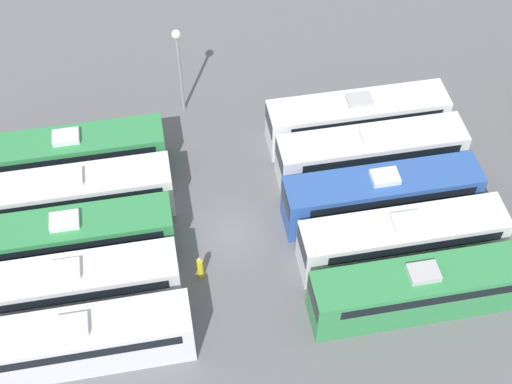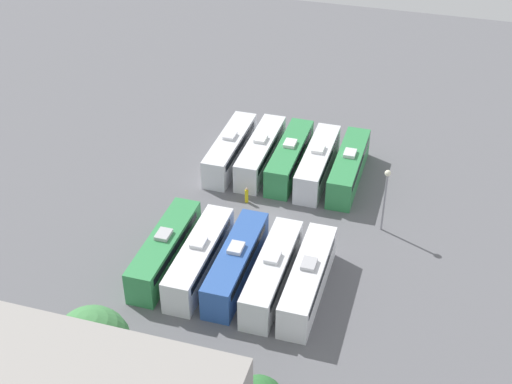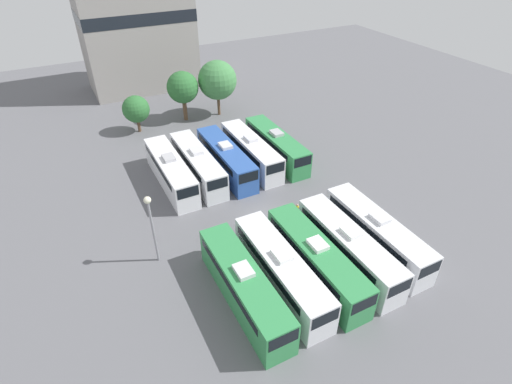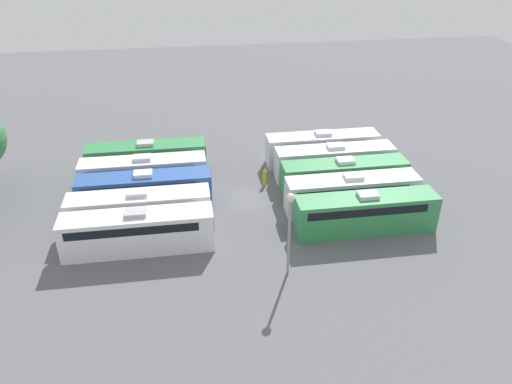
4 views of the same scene
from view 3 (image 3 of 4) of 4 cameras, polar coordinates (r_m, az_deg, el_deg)
ground_plane at (r=40.10m, az=1.00°, el=-3.08°), size 122.34×122.34×0.00m
bus_0 at (r=30.86m, az=-1.76°, el=-13.18°), size 2.55×11.69×3.54m
bus_1 at (r=32.01m, az=3.58°, el=-11.00°), size 2.55×11.69×3.54m
bus_2 at (r=33.15m, az=8.53°, el=-9.41°), size 2.55×11.69×3.54m
bus_3 at (r=34.73m, az=13.00°, el=-7.57°), size 2.55×11.69×3.54m
bus_4 at (r=36.76m, az=16.80°, el=-5.50°), size 2.55×11.69×3.54m
bus_5 at (r=44.44m, az=-12.10°, el=3.02°), size 2.55×11.69×3.54m
bus_6 at (r=45.18m, az=-8.35°, el=4.04°), size 2.55×11.69×3.54m
bus_7 at (r=45.92m, az=-4.32°, el=4.89°), size 2.55×11.69×3.54m
bus_8 at (r=47.29m, az=-0.75°, el=5.95°), size 2.55×11.69×3.54m
bus_9 at (r=48.57m, az=2.88°, el=6.74°), size 2.55×11.69×3.54m
worker_person at (r=39.20m, az=5.86°, el=-2.83°), size 0.36×0.36×1.72m
light_pole at (r=33.18m, az=-14.81°, el=-3.60°), size 0.60×0.60×6.74m
tree_0 at (r=56.63m, az=-16.78°, el=11.26°), size 3.60×3.60×5.07m
tree_1 at (r=58.18m, az=-10.44°, el=14.46°), size 4.40×4.40×7.06m
tree_2 at (r=59.10m, az=-5.54°, el=15.61°), size 5.51×5.51×7.99m
depot_building at (r=71.53m, az=-16.89°, el=22.38°), size 17.14×10.27×21.19m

